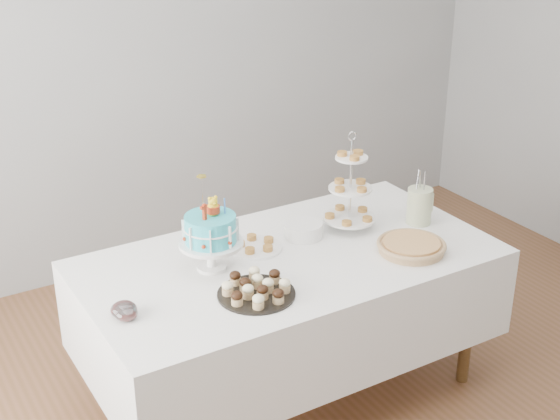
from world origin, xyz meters
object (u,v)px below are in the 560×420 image
birthday_cake (211,244)px  tiered_stand (350,189)px  pastry_plate (256,245)px  jam_bowl_b (126,313)px  jam_bowl_a (124,310)px  utensil_pitcher (420,204)px  plate_stack (303,230)px  table (289,299)px  pie (411,246)px  cupcake_tray (256,288)px

birthday_cake → tiered_stand: tiered_stand is taller
pastry_plate → jam_bowl_b: jam_bowl_b is taller
jam_bowl_a → jam_bowl_b: bearing=-90.0°
tiered_stand → utensil_pitcher: 0.38m
tiered_stand → plate_stack: (-0.25, 0.03, -0.18)m
tiered_stand → pastry_plate: 0.55m
table → pie: (0.52, -0.25, 0.26)m
utensil_pitcher → tiered_stand: bearing=-176.8°
tiered_stand → plate_stack: 0.31m
plate_stack → utensil_pitcher: bearing=-15.4°
table → jam_bowl_a: bearing=-173.1°
table → cupcake_tray: 0.46m
plate_stack → utensil_pitcher: 0.61m
tiered_stand → plate_stack: bearing=172.4°
plate_stack → jam_bowl_b: 1.04m
table → pastry_plate: bearing=122.6°
jam_bowl_b → jam_bowl_a: bearing=90.0°
birthday_cake → plate_stack: size_ratio=2.38×
jam_bowl_b → utensil_pitcher: bearing=3.8°
birthday_cake → pie: (0.87, -0.33, -0.09)m
birthday_cake → pastry_plate: 0.29m
birthday_cake → jam_bowl_a: (-0.48, -0.18, -0.09)m
pie → tiered_stand: 0.42m
plate_stack → utensil_pitcher: utensil_pitcher is taller
jam_bowl_a → jam_bowl_b: jam_bowl_a is taller
birthday_cake → utensil_pitcher: size_ratio=1.58×
plate_stack → jam_bowl_a: size_ratio=1.76×
table → jam_bowl_b: 0.89m
table → jam_bowl_a: jam_bowl_a is taller
pie → pastry_plate: bearing=146.7°
pastry_plate → plate_stack: bearing=-1.6°
table → cupcake_tray: bearing=-142.7°
tiered_stand → utensil_pitcher: tiered_stand is taller
pie → pastry_plate: 0.73m
cupcake_tray → jam_bowl_b: size_ratio=3.53×
table → pastry_plate: size_ratio=7.59×
birthday_cake → cupcake_tray: bearing=-98.5°
plate_stack → utensil_pitcher: size_ratio=0.66×
pie → utensil_pitcher: (0.24, 0.23, 0.07)m
jam_bowl_a → tiered_stand: bearing=9.5°
tiered_stand → jam_bowl_a: (-1.25, -0.21, -0.18)m
jam_bowl_b → utensil_pitcher: utensil_pitcher is taller
pie → utensil_pitcher: 0.34m
cupcake_tray → plate_stack: 0.60m
tiered_stand → jam_bowl_b: (-1.25, -0.24, -0.19)m
plate_stack → jam_bowl_b: size_ratio=1.98×
plate_stack → jam_bowl_a: plate_stack is taller
birthday_cake → table: bearing=-30.6°
pie → plate_stack: plate_stack is taller
jam_bowl_a → cupcake_tray: bearing=-13.7°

